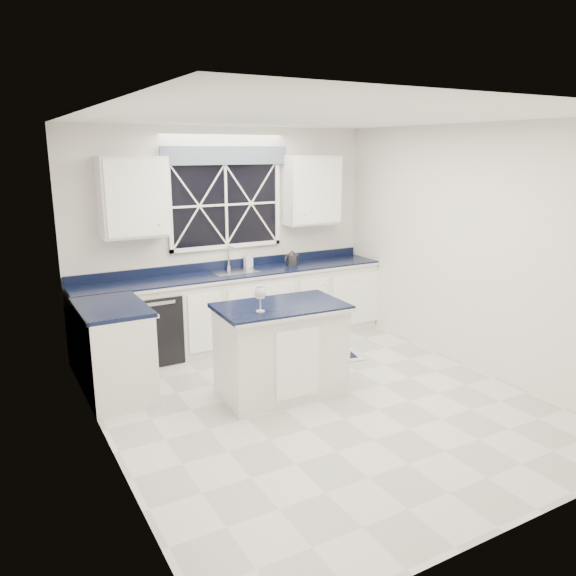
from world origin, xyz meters
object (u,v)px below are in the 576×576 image
island (281,349)px  kettle (292,258)px  wine_glass (260,293)px  faucet (229,257)px  soap_bottle (248,259)px  dishwasher (151,326)px

island → kettle: bearing=59.9°
wine_glass → kettle: bearing=52.6°
island → faucet: bearing=85.3°
faucet → soap_bottle: bearing=0.5°
dishwasher → wine_glass: 1.94m
dishwasher → faucet: faucet is taller
dishwasher → faucet: (1.10, 0.19, 0.69)m
faucet → island: bearing=-97.5°
island → dishwasher: bearing=121.2°
dishwasher → island: size_ratio=0.63×
island → soap_bottle: (0.50, 1.80, 0.57)m
faucet → kettle: faucet is taller
kettle → soap_bottle: (-0.57, 0.14, 0.02)m
dishwasher → island: island is taller
dishwasher → wine_glass: bearing=-71.3°
dishwasher → kettle: size_ratio=3.15×
faucet → kettle: size_ratio=1.16×
faucet → island: faucet is taller
kettle → island: bearing=-141.8°
kettle → soap_bottle: 0.59m
kettle → wine_glass: bearing=-146.3°
faucet → island: 1.92m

